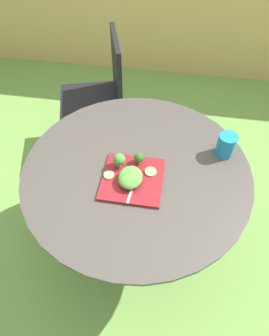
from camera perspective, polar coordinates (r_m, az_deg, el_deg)
The scene contains 11 objects.
ground_plane at distance 1.94m, azimuth 0.27°, elevation -13.70°, with size 12.00×12.00×0.00m, color #669342.
patio_table at distance 1.50m, azimuth 0.34°, elevation -5.13°, with size 1.06×1.06×0.72m.
patio_chair at distance 2.13m, azimuth -6.38°, elevation 15.13°, with size 0.55×0.55×0.90m.
salad_plate at distance 1.28m, azimuth -0.40°, elevation -2.19°, with size 0.27×0.27×0.01m, color maroon.
drinking_glass at distance 1.42m, azimuth 17.58°, elevation 4.15°, with size 0.09×0.09×0.11m.
fork at distance 1.25m, azimuth -0.38°, elevation -3.50°, with size 0.03×0.15×0.00m.
lettuce_mound at distance 1.24m, azimuth -0.84°, elevation -1.87°, with size 0.11×0.13×0.05m, color #519338.
broccoli_floret_0 at distance 1.31m, azimuth 0.89°, elevation 2.03°, with size 0.05×0.05×0.06m.
broccoli_floret_1 at distance 1.29m, azimuth -3.06°, elevation 1.64°, with size 0.06×0.06×0.07m.
cucumber_slice_0 at distance 1.28m, azimuth -5.07°, elevation -1.40°, with size 0.05×0.05×0.01m, color #8EB766.
cucumber_slice_1 at distance 1.29m, azimuth 3.21°, elevation -0.76°, with size 0.05×0.05×0.01m, color #8EB766.
Camera 1 is at (0.13, -0.85, 1.74)m, focal length 30.81 mm.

